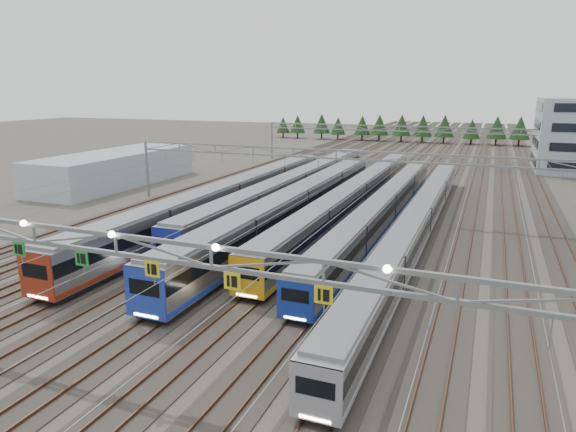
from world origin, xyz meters
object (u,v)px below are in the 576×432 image
at_px(west_shed, 115,168).
at_px(train_d, 355,196).
at_px(train_b, 295,186).
at_px(train_f, 418,221).
at_px(gantry_near, 114,249).
at_px(gantry_mid, 336,162).
at_px(train_c, 295,207).
at_px(train_e, 385,207).
at_px(gantry_far, 399,133).
at_px(train_a, 228,199).

bearing_deg(west_shed, train_d, -6.65).
xyz_separation_m(train_b, train_f, (18.00, -11.94, -0.31)).
relative_size(gantry_near, west_shed, 1.88).
bearing_deg(gantry_mid, train_c, -105.65).
bearing_deg(train_b, train_e, -26.67).
height_order(gantry_mid, gantry_far, same).
relative_size(train_e, west_shed, 1.93).
relative_size(train_e, gantry_mid, 1.03).
height_order(gantry_near, west_shed, gantry_near).
bearing_deg(train_f, train_d, 134.22).
height_order(train_a, train_d, train_a).
xyz_separation_m(train_a, gantry_near, (11.20, -33.19, 4.80)).
bearing_deg(gantry_mid, train_a, -148.36).
height_order(train_c, train_e, train_c).
height_order(gantry_mid, west_shed, gantry_mid).
distance_m(train_c, gantry_far, 53.24).
height_order(train_e, gantry_mid, gantry_mid).
bearing_deg(train_b, gantry_near, -81.33).
bearing_deg(train_a, gantry_far, 77.78).
bearing_deg(west_shed, train_b, -3.73).
xyz_separation_m(train_b, train_c, (4.50, -11.88, 0.09)).
height_order(train_c, west_shed, west_shed).
xyz_separation_m(train_c, gantry_mid, (2.25, 8.03, 4.09)).
xyz_separation_m(train_f, gantry_near, (-11.30, -32.03, 5.19)).
xyz_separation_m(train_f, west_shed, (-49.89, 14.01, 0.69)).
relative_size(train_f, gantry_near, 1.17).
relative_size(train_c, train_d, 0.88).
relative_size(train_c, gantry_mid, 0.96).
distance_m(train_b, gantry_far, 41.91).
bearing_deg(train_b, gantry_mid, -29.68).
bearing_deg(train_c, gantry_mid, 74.35).
relative_size(train_b, train_d, 0.97).
height_order(train_d, west_shed, west_shed).
bearing_deg(gantry_mid, train_d, 27.26).
xyz_separation_m(train_c, train_d, (4.50, 9.19, -0.23)).
relative_size(train_e, train_f, 0.87).
bearing_deg(gantry_near, train_a, 108.65).
bearing_deg(west_shed, gantry_near, -50.03).
relative_size(train_c, west_shed, 1.81).
height_order(train_b, train_d, train_b).
height_order(train_d, train_f, train_d).
height_order(train_f, gantry_far, gantry_far).
height_order(train_f, gantry_near, gantry_near).
bearing_deg(train_b, train_c, -69.25).
relative_size(train_d, train_f, 0.93).
bearing_deg(train_f, train_e, 131.13).
distance_m(train_a, train_b, 11.68).
distance_m(gantry_mid, west_shed, 39.28).
xyz_separation_m(train_b, train_d, (9.00, -2.69, -0.14)).
distance_m(train_c, gantry_near, 32.52).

